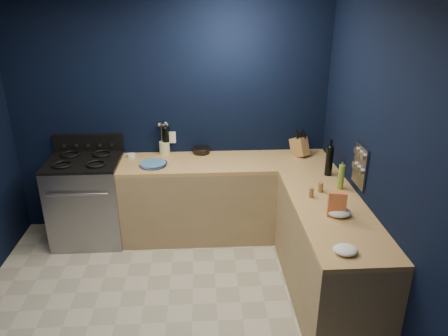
{
  "coord_description": "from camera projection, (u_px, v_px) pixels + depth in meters",
  "views": [
    {
      "loc": [
        0.33,
        -2.85,
        2.62
      ],
      "look_at": [
        0.55,
        1.0,
        1.0
      ],
      "focal_mm": 34.01,
      "sensor_mm": 36.0,
      "label": 1
    }
  ],
  "objects": [
    {
      "name": "spice_jar_near",
      "position": [
        311.0,
        193.0,
        3.79
      ],
      "size": [
        0.04,
        0.04,
        0.09
      ],
      "primitive_type": "cylinder",
      "rotation": [
        0.0,
        0.0,
        0.04
      ],
      "color": "olive",
      "rests_on": "top_right"
    },
    {
      "name": "lemon_basket",
      "position": [
        202.0,
        150.0,
        4.83
      ],
      "size": [
        0.25,
        0.25,
        0.07
      ],
      "primitive_type": "cylinder",
      "rotation": [
        0.0,
        0.0,
        -0.38
      ],
      "color": "black",
      "rests_on": "top_back"
    },
    {
      "name": "backguard",
      "position": [
        89.0,
        143.0,
        4.75
      ],
      "size": [
        0.76,
        0.06,
        0.2
      ],
      "primitive_type": "cube",
      "color": "black",
      "rests_on": "gas_range"
    },
    {
      "name": "floor",
      "position": [
        167.0,
        324.0,
        3.62
      ],
      "size": [
        3.5,
        3.5,
        0.02
      ],
      "primitive_type": "cube",
      "color": "#B5AF9F",
      "rests_on": "ground"
    },
    {
      "name": "knife_block",
      "position": [
        299.0,
        147.0,
        4.74
      ],
      "size": [
        0.22,
        0.26,
        0.25
      ],
      "primitive_type": "cube",
      "rotation": [
        -0.31,
        0.0,
        0.57
      ],
      "color": "olive",
      "rests_on": "top_back"
    },
    {
      "name": "towel_front",
      "position": [
        339.0,
        212.0,
        3.49
      ],
      "size": [
        0.24,
        0.23,
        0.07
      ],
      "primitive_type": "ellipsoid",
      "rotation": [
        0.0,
        0.0,
        0.36
      ],
      "color": "white",
      "rests_on": "top_right"
    },
    {
      "name": "cab_right",
      "position": [
        327.0,
        255.0,
        3.79
      ],
      "size": [
        0.63,
        1.67,
        0.86
      ],
      "primitive_type": "cube",
      "color": "#9B8259",
      "rests_on": "floor"
    },
    {
      "name": "cooktop",
      "position": [
        83.0,
        161.0,
        4.51
      ],
      "size": [
        0.76,
        0.66,
        0.03
      ],
      "primitive_type": "cube",
      "color": "black",
      "rests_on": "gas_range"
    },
    {
      "name": "wine_bottle_back",
      "position": [
        166.0,
        141.0,
        4.76
      ],
      "size": [
        0.1,
        0.1,
        0.31
      ],
      "primitive_type": "cylinder",
      "rotation": [
        0.0,
        0.0,
        -0.36
      ],
      "color": "black",
      "rests_on": "top_back"
    },
    {
      "name": "cab_back",
      "position": [
        226.0,
        199.0,
        4.8
      ],
      "size": [
        2.3,
        0.63,
        0.86
      ],
      "primitive_type": "cube",
      "color": "#9B8259",
      "rests_on": "floor"
    },
    {
      "name": "oven_door",
      "position": [
        82.0,
        216.0,
        4.41
      ],
      "size": [
        0.59,
        0.02,
        0.42
      ],
      "primitive_type": "cube",
      "color": "black",
      "rests_on": "gas_range"
    },
    {
      "name": "plate_stack",
      "position": [
        153.0,
        164.0,
        4.49
      ],
      "size": [
        0.3,
        0.3,
        0.03
      ],
      "primitive_type": "cylinder",
      "rotation": [
        0.0,
        0.0,
        -0.09
      ],
      "color": "teal",
      "rests_on": "top_back"
    },
    {
      "name": "gas_range",
      "position": [
        89.0,
        201.0,
        4.7
      ],
      "size": [
        0.76,
        0.66,
        0.92
      ],
      "primitive_type": "cube",
      "color": "gray",
      "rests_on": "floor"
    },
    {
      "name": "spice_panel",
      "position": [
        360.0,
        166.0,
        3.76
      ],
      "size": [
        0.02,
        0.28,
        0.38
      ],
      "primitive_type": "cube",
      "color": "gray",
      "rests_on": "wall_right"
    },
    {
      "name": "towel_end",
      "position": [
        345.0,
        250.0,
        2.99
      ],
      "size": [
        0.18,
        0.17,
        0.05
      ],
      "primitive_type": "ellipsoid",
      "rotation": [
        0.0,
        0.0,
        -0.08
      ],
      "color": "white",
      "rests_on": "top_right"
    },
    {
      "name": "ramekin",
      "position": [
        131.0,
        155.0,
        4.72
      ],
      "size": [
        0.1,
        0.1,
        0.04
      ],
      "primitive_type": "cylinder",
      "rotation": [
        0.0,
        0.0,
        -0.05
      ],
      "color": "white",
      "rests_on": "top_back"
    },
    {
      "name": "spice_jar_far",
      "position": [
        321.0,
        187.0,
        3.9
      ],
      "size": [
        0.05,
        0.05,
        0.09
      ],
      "primitive_type": "cylinder",
      "rotation": [
        0.0,
        0.0,
        0.15
      ],
      "color": "olive",
      "rests_on": "top_right"
    },
    {
      "name": "top_back",
      "position": [
        226.0,
        163.0,
        4.63
      ],
      "size": [
        2.3,
        0.63,
        0.04
      ],
      "primitive_type": "cube",
      "color": "olive",
      "rests_on": "cab_back"
    },
    {
      "name": "wine_bottle_right",
      "position": [
        329.0,
        161.0,
        4.21
      ],
      "size": [
        0.09,
        0.09,
        0.3
      ],
      "primitive_type": "cylinder",
      "rotation": [
        0.0,
        0.0,
        -0.25
      ],
      "color": "black",
      "rests_on": "top_right"
    },
    {
      "name": "utensil_crock",
      "position": [
        165.0,
        148.0,
        4.79
      ],
      "size": [
        0.13,
        0.13,
        0.15
      ],
      "primitive_type": "cylinder",
      "rotation": [
        0.0,
        0.0,
        -0.07
      ],
      "color": "beige",
      "rests_on": "top_back"
    },
    {
      "name": "wall_back",
      "position": [
        171.0,
        118.0,
        4.73
      ],
      "size": [
        3.5,
        0.02,
        2.6
      ],
      "primitive_type": "cube",
      "color": "black",
      "rests_on": "ground"
    },
    {
      "name": "oil_bottle",
      "position": [
        341.0,
        177.0,
        3.93
      ],
      "size": [
        0.07,
        0.07,
        0.24
      ],
      "primitive_type": "cylinder",
      "rotation": [
        0.0,
        0.0,
        -0.22
      ],
      "color": "olive",
      "rests_on": "top_right"
    },
    {
      "name": "wall_outlet",
      "position": [
        172.0,
        137.0,
        4.8
      ],
      "size": [
        0.09,
        0.02,
        0.13
      ],
      "primitive_type": "cube",
      "color": "white",
      "rests_on": "wall_back"
    },
    {
      "name": "wall_right",
      "position": [
        391.0,
        179.0,
        3.21
      ],
      "size": [
        0.02,
        3.5,
        2.6
      ],
      "primitive_type": "cube",
      "color": "black",
      "rests_on": "ground"
    },
    {
      "name": "crouton_bag",
      "position": [
        337.0,
        204.0,
        3.46
      ],
      "size": [
        0.16,
        0.1,
        0.22
      ],
      "primitive_type": "cube",
      "rotation": [
        0.0,
        0.0,
        -0.21
      ],
      "color": "#A31B30",
      "rests_on": "top_right"
    },
    {
      "name": "top_right",
      "position": [
        332.0,
        211.0,
        3.61
      ],
      "size": [
        0.63,
        1.67,
        0.04
      ],
      "primitive_type": "cube",
      "color": "olive",
      "rests_on": "cab_right"
    }
  ]
}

